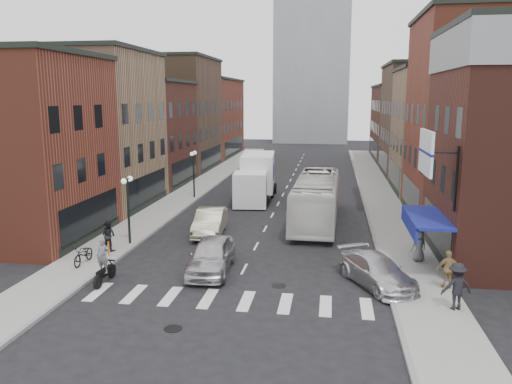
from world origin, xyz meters
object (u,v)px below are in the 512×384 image
streetlamp_far (194,165)px  ped_right_c (419,246)px  motorcycle_rider (104,263)px  ped_right_b (448,270)px  bike_rack (106,250)px  billboard_sign (428,154)px  curb_car (377,271)px  sedan_left_near (211,255)px  parked_bicycle (84,254)px  box_truck (256,178)px  ped_right_a (457,286)px  transit_bus (316,199)px  sedan_left_far (210,222)px  ped_left_solo (108,235)px  streetlamp_near (128,198)px

streetlamp_far → ped_right_c: bearing=-42.1°
motorcycle_rider → ped_right_b: size_ratio=1.25×
bike_rack → motorcycle_rider: motorcycle_rider is taller
bike_rack → billboard_sign: bearing=-2.8°
motorcycle_rider → curb_car: bearing=11.7°
motorcycle_rider → sedan_left_near: size_ratio=0.44×
billboard_sign → streetlamp_far: billboard_sign is taller
parked_bicycle → box_truck: bearing=70.0°
billboard_sign → box_truck: (-10.65, 17.90, -4.25)m
motorcycle_rider → ped_right_b: motorcycle_rider is taller
motorcycle_rider → parked_bicycle: size_ratio=1.12×
ped_right_b → ped_right_a: bearing=82.8°
billboard_sign → ped_right_c: (0.35, 2.72, -5.14)m
bike_rack → motorcycle_rider: 3.61m
motorcycle_rider → ped_right_c: motorcycle_rider is taller
transit_bus → sedan_left_far: size_ratio=2.44×
parked_bicycle → ped_right_a: 17.98m
box_truck → ped_left_solo: (-5.94, -15.91, -0.86)m
billboard_sign → streetlamp_near: bearing=167.7°
box_truck → transit_bus: size_ratio=0.74×
streetlamp_far → sedan_left_far: (4.09, -10.84, -2.10)m
ped_right_a → curb_car: bearing=-55.8°
billboard_sign → curb_car: bearing=-159.3°
sedan_left_near → ped_right_b: 11.21m
bike_rack → ped_left_solo: size_ratio=0.46×
streetlamp_far → bike_rack: (-0.20, -16.70, -2.36)m
sedan_left_far → ped_right_a: (12.75, -10.00, 0.31)m
ped_right_c → billboard_sign: bearing=59.4°
transit_bus → billboard_sign: bearing=-62.5°
streetlamp_near → sedan_left_near: bearing=-31.7°
streetlamp_far → sedan_left_near: (5.83, -17.61, -2.06)m
sedan_left_far → billboard_sign: bearing=-34.9°
billboard_sign → ped_right_b: bearing=-45.4°
billboard_sign → sedan_left_near: billboard_sign is taller
motorcycle_rider → ped_right_a: size_ratio=1.12×
streetlamp_far → curb_car: (13.90, -18.29, -2.21)m
box_truck → ped_right_b: size_ratio=5.08×
streetlamp_near → ped_right_a: bearing=-22.1°
streetlamp_near → streetlamp_far: size_ratio=1.00×
transit_bus → ped_right_a: (6.14, -14.17, -0.55)m
streetlamp_far → ped_right_a: 26.84m
sedan_left_near → curb_car: 8.10m
box_truck → ped_right_b: bearing=-63.6°
curb_car → parked_bicycle: 14.80m
streetlamp_far → ped_right_b: streetlamp_far is taller
billboard_sign → bike_rack: 17.14m
bike_rack → ped_right_c: 16.66m
billboard_sign → ped_right_a: bearing=-75.7°
sedan_left_near → ped_right_b: (11.17, -0.92, 0.18)m
transit_bus → motorcycle_rider: bearing=-123.9°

